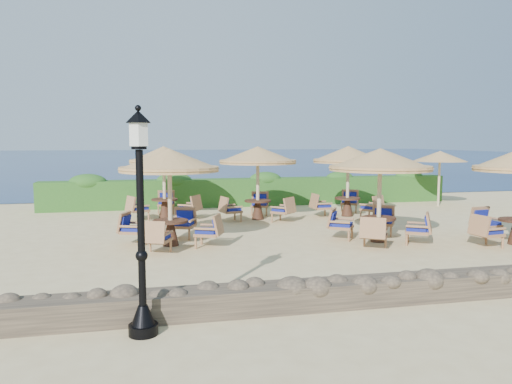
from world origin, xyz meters
The scene contains 11 objects.
ground centered at (0.00, 0.00, 0.00)m, with size 120.00×120.00×0.00m, color beige.
sea centered at (0.00, 70.00, 0.00)m, with size 160.00×160.00×0.00m, color #0B1C4A.
hedge centered at (0.00, 7.20, 0.60)m, with size 18.00×0.90×1.20m, color #215019.
stone_wall centered at (0.00, -6.20, 0.22)m, with size 15.00×0.65×0.44m, color brown.
lamp_post centered at (-4.80, -6.80, 1.55)m, with size 0.44×0.44×3.31m.
extra_parasol centered at (7.80, 5.20, 2.17)m, with size 2.30×2.30×2.41m.
cafe_set_0 centered at (-4.07, -0.53, 1.80)m, with size 2.86×2.86×2.65m.
cafe_set_1 centered at (1.72, -1.30, 1.85)m, with size 2.89×2.89×2.65m.
cafe_set_3 centered at (-4.02, 4.53, 1.84)m, with size 2.76×2.69×2.65m.
cafe_set_4 centered at (-0.73, 3.35, 1.91)m, with size 2.85×2.85×2.65m.
cafe_set_5 centered at (2.76, 3.37, 1.88)m, with size 2.74×2.77×2.65m.
Camera 1 is at (-4.74, -14.16, 2.89)m, focal length 35.00 mm.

